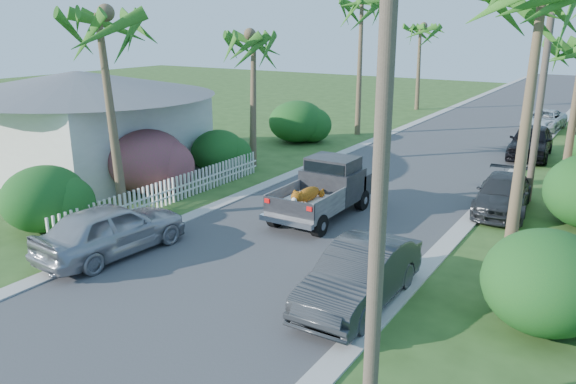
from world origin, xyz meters
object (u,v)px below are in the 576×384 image
Objects in this scene: palm_l_d at (421,26)px; utility_pole_a at (381,166)px; pickup_truck at (329,187)px; palm_l_c at (362,1)px; parked_car_rn at (360,276)px; parked_car_ln at (112,229)px; house_left at (82,126)px; parked_car_rm at (503,194)px; palm_l_a at (102,15)px; utility_pole_b at (543,82)px; parked_car_rd at (544,120)px; palm_l_b at (252,35)px; parked_car_rf at (531,142)px.

utility_pole_a reaches higher than palm_l_d.
pickup_truck is 0.56× the size of palm_l_c.
parked_car_ln is (-7.58, -1.10, 0.05)m from parked_car_rn.
house_left is at bearing -30.25° from parked_car_ln.
palm_l_a is at bearing -149.72° from parked_car_rm.
utility_pole_b is at bearing 65.93° from parked_car_rm.
parked_car_rm is at bearing 36.13° from palm_l_a.
parked_car_rm is at bearing -81.29° from parked_car_rd.
palm_l_b is (-0.60, 9.00, -0.79)m from palm_l_a.
palm_l_b is 8.92m from house_left.
house_left is at bearing -103.54° from palm_l_d.
parked_car_ln is 0.61× the size of palm_l_d.
palm_l_d is at bearing 161.55° from parked_car_rd.
house_left is 1.00× the size of utility_pole_a.
palm_l_d is at bearing 119.95° from utility_pole_b.
parked_car_rd is 0.51× the size of utility_pole_a.
parked_car_rn is 11.65m from palm_l_a.
parked_car_rf is 8.95m from utility_pole_b.
parked_car_ln is 16.02m from utility_pole_b.
parked_car_rm is at bearing -89.90° from parked_car_rf.
parked_car_rd is 0.60× the size of palm_l_d.
parked_car_rn is at bearing 117.52° from utility_pole_a.
parked_car_ln is at bearing -45.57° from palm_l_a.
palm_l_d reaches higher than pickup_truck.
parked_car_rd is at bearing 90.31° from parked_car_rf.
pickup_truck reaches higher than parked_car_rf.
parked_car_rm is 0.48× the size of palm_l_c.
palm_l_c reaches higher than palm_l_d.
house_left is at bearing 154.18° from utility_pole_a.
utility_pole_b is (2.00, 11.16, 3.85)m from parked_car_rn.
utility_pole_a is (12.40, -14.00, -1.55)m from palm_l_b.
parked_car_rd is 0.62× the size of palm_l_b.
palm_l_c is at bearing -80.05° from parked_car_ln.
utility_pole_a reaches higher than parked_car_ln.
palm_l_d is 0.86× the size of utility_pole_a.
house_left is 19.70m from utility_pole_b.
parked_car_rf is at bearing 71.23° from pickup_truck.
palm_l_b reaches higher than parked_car_rd.
palm_l_c reaches higher than utility_pole_a.
utility_pole_b is (12.40, 1.00, -1.55)m from palm_l_b.
parked_car_rd is at bearing 89.81° from parked_car_rn.
palm_l_b is (-10.40, -17.74, 5.51)m from parked_car_rd.
palm_l_d is (-11.50, 22.82, 5.80)m from parked_car_rm.
palm_l_b is at bearing 135.48° from parked_car_rn.
palm_l_c is at bearing 89.40° from palm_l_a.
house_left is (-16.60, 5.16, 1.37)m from parked_car_rn.
palm_l_b is at bearing -94.57° from palm_l_c.
palm_l_c is at bearing 115.27° from parked_car_rn.
parked_car_rm is 0.49× the size of utility_pole_a.
palm_l_c reaches higher than parked_car_rf.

